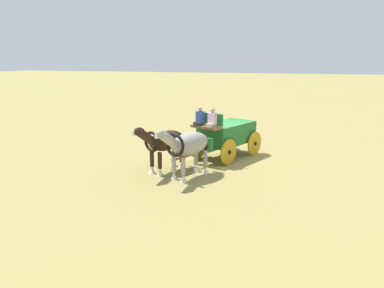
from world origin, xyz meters
TOP-DOWN VIEW (x-y plane):
  - ground_plane at (0.00, 0.00)m, footprint 220.00×220.00m
  - show_wagon at (0.16, -0.06)m, footprint 5.82×3.02m
  - draft_horse_near at (3.79, -0.76)m, footprint 3.01×1.63m
  - draft_horse_off at (3.34, -1.98)m, footprint 2.93×1.57m

SIDE VIEW (x-z plane):
  - ground_plane at x=0.00m, z-range 0.00..0.00m
  - show_wagon at x=0.16m, z-range -0.15..2.51m
  - draft_horse_off at x=3.34m, z-range 0.22..2.38m
  - draft_horse_near at x=3.79m, z-range 0.24..2.46m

